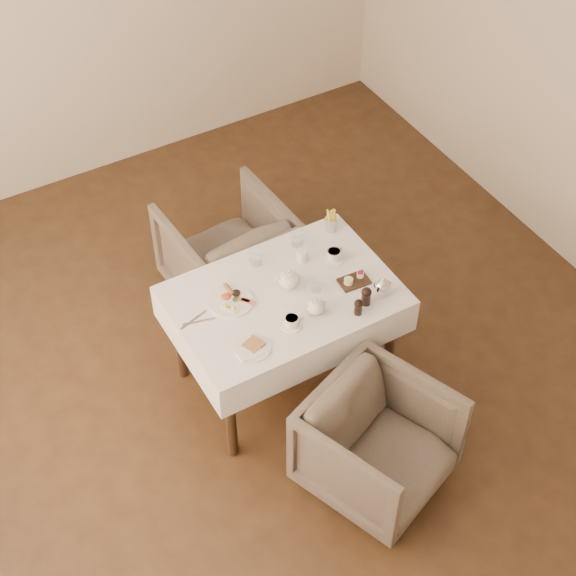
{
  "coord_description": "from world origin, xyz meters",
  "views": [
    {
      "loc": [
        -1.75,
        -3.1,
        4.4
      ],
      "look_at": [
        -0.01,
        -0.11,
        0.82
      ],
      "focal_mm": 55.0,
      "sensor_mm": 36.0,
      "label": 1
    }
  ],
  "objects_px": {
    "breakfast_plate": "(231,300)",
    "table": "(284,308)",
    "armchair_near": "(379,444)",
    "teapot_centre": "(289,279)",
    "armchair_far": "(228,252)"
  },
  "relations": [
    {
      "from": "armchair_near",
      "to": "breakfast_plate",
      "type": "distance_m",
      "value": 1.15
    },
    {
      "from": "table",
      "to": "armchair_far",
      "type": "bearing_deg",
      "value": 85.63
    },
    {
      "from": "table",
      "to": "breakfast_plate",
      "type": "bearing_deg",
      "value": 160.29
    },
    {
      "from": "table",
      "to": "armchair_far",
      "type": "relative_size",
      "value": 1.66
    },
    {
      "from": "armchair_near",
      "to": "teapot_centre",
      "type": "distance_m",
      "value": 1.05
    },
    {
      "from": "armchair_near",
      "to": "breakfast_plate",
      "type": "bearing_deg",
      "value": 89.29
    },
    {
      "from": "table",
      "to": "breakfast_plate",
      "type": "distance_m",
      "value": 0.33
    },
    {
      "from": "teapot_centre",
      "to": "table",
      "type": "bearing_deg",
      "value": -127.09
    },
    {
      "from": "breakfast_plate",
      "to": "teapot_centre",
      "type": "distance_m",
      "value": 0.35
    },
    {
      "from": "breakfast_plate",
      "to": "table",
      "type": "bearing_deg",
      "value": 3.0
    },
    {
      "from": "table",
      "to": "teapot_centre",
      "type": "height_order",
      "value": "teapot_centre"
    },
    {
      "from": "armchair_far",
      "to": "teapot_centre",
      "type": "relative_size",
      "value": 4.59
    },
    {
      "from": "table",
      "to": "breakfast_plate",
      "type": "height_order",
      "value": "breakfast_plate"
    },
    {
      "from": "table",
      "to": "armchair_near",
      "type": "bearing_deg",
      "value": -84.72
    },
    {
      "from": "table",
      "to": "armchair_near",
      "type": "relative_size",
      "value": 1.75
    }
  ]
}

